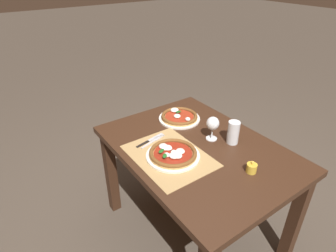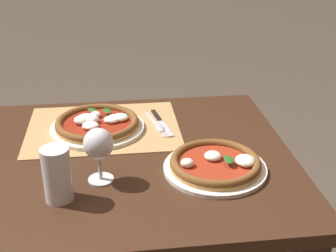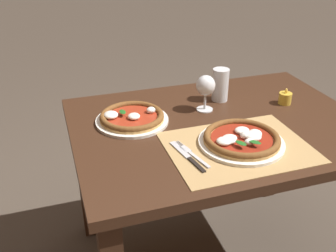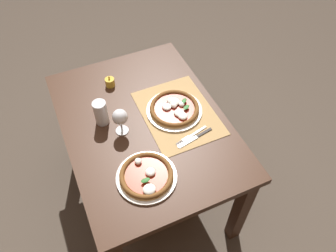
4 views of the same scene
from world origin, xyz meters
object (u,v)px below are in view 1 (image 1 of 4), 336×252
at_px(votive_candle, 251,168).
at_px(wine_glass, 213,124).
at_px(pizza_near, 173,153).
at_px(pizza_far, 179,117).
at_px(fork, 153,141).
at_px(pint_glass, 233,133).
at_px(knife, 150,140).

bearing_deg(votive_candle, wine_glass, 172.25).
height_order(pizza_near, votive_candle, votive_candle).
xyz_separation_m(pizza_near, pizza_far, (-0.33, 0.30, -0.00)).
height_order(wine_glass, votive_candle, wine_glass).
relative_size(wine_glass, fork, 0.78).
bearing_deg(pint_glass, wine_glass, -144.05).
bearing_deg(votive_candle, knife, -153.50).
relative_size(pizza_far, knife, 1.36).
height_order(pizza_near, wine_glass, wine_glass).
xyz_separation_m(pint_glass, votive_candle, (0.26, -0.12, -0.05)).
height_order(wine_glass, fork, wine_glass).
bearing_deg(wine_glass, votive_candle, -7.75).
bearing_deg(knife, pizza_near, 4.99).
xyz_separation_m(wine_glass, fork, (-0.18, -0.32, -0.10)).
xyz_separation_m(pizza_near, fork, (-0.19, -0.01, -0.02)).
xyz_separation_m(pizza_far, knife, (0.12, -0.32, -0.01)).
bearing_deg(votive_candle, fork, -153.56).
relative_size(pizza_far, pint_glass, 2.01).
bearing_deg(fork, knife, -151.92).
bearing_deg(knife, pizza_far, 110.29).
xyz_separation_m(knife, votive_candle, (0.56, 0.28, 0.02)).
distance_m(pizza_far, fork, 0.34).
bearing_deg(wine_glass, fork, -119.84).
bearing_deg(pizza_near, pint_glass, 76.57).
height_order(pint_glass, votive_candle, pint_glass).
bearing_deg(wine_glass, pizza_far, -177.79).
bearing_deg(pizza_far, knife, -69.71).
xyz_separation_m(fork, knife, (-0.02, -0.01, 0.00)).
relative_size(pizza_far, wine_glass, 1.88).
bearing_deg(fork, votive_candle, 26.44).
relative_size(pint_glass, fork, 0.73).
distance_m(fork, votive_candle, 0.61).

